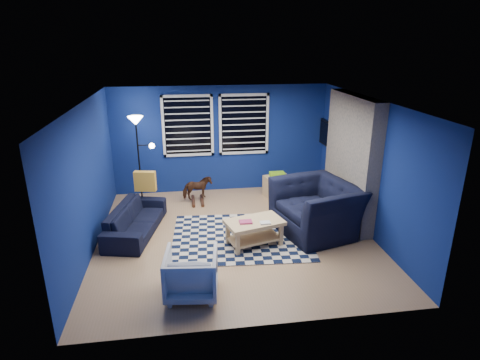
# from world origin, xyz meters

# --- Properties ---
(floor) EXTENTS (5.00, 5.00, 0.00)m
(floor) POSITION_xyz_m (0.00, 0.00, 0.00)
(floor) COLOR tan
(floor) RESTS_ON ground
(ceiling) EXTENTS (5.00, 5.00, 0.00)m
(ceiling) POSITION_xyz_m (0.00, 0.00, 2.50)
(ceiling) COLOR white
(ceiling) RESTS_ON wall_back
(wall_back) EXTENTS (5.00, 0.00, 5.00)m
(wall_back) POSITION_xyz_m (0.00, 2.50, 1.25)
(wall_back) COLOR navy
(wall_back) RESTS_ON floor
(wall_left) EXTENTS (0.00, 5.00, 5.00)m
(wall_left) POSITION_xyz_m (-2.50, 0.00, 1.25)
(wall_left) COLOR navy
(wall_left) RESTS_ON floor
(wall_right) EXTENTS (0.00, 5.00, 5.00)m
(wall_right) POSITION_xyz_m (2.50, 0.00, 1.25)
(wall_right) COLOR navy
(wall_right) RESTS_ON floor
(fireplace) EXTENTS (0.65, 2.00, 2.50)m
(fireplace) POSITION_xyz_m (2.36, 0.50, 1.20)
(fireplace) COLOR gray
(fireplace) RESTS_ON floor
(window_left) EXTENTS (1.17, 0.06, 1.42)m
(window_left) POSITION_xyz_m (-0.75, 2.46, 1.60)
(window_left) COLOR black
(window_left) RESTS_ON wall_back
(window_right) EXTENTS (1.17, 0.06, 1.42)m
(window_right) POSITION_xyz_m (0.55, 2.46, 1.60)
(window_right) COLOR black
(window_right) RESTS_ON wall_back
(tv) EXTENTS (0.07, 1.00, 0.58)m
(tv) POSITION_xyz_m (2.45, 2.00, 1.40)
(tv) COLOR black
(tv) RESTS_ON wall_right
(rug) EXTENTS (2.63, 2.17, 0.02)m
(rug) POSITION_xyz_m (0.10, -0.05, 0.01)
(rug) COLOR black
(rug) RESTS_ON floor
(sofa) EXTENTS (1.95, 1.10, 0.54)m
(sofa) POSITION_xyz_m (-1.83, 0.42, 0.27)
(sofa) COLOR black
(sofa) RESTS_ON floor
(armchair_big) EXTENTS (1.78, 1.65, 0.96)m
(armchair_big) POSITION_xyz_m (1.54, -0.02, 0.48)
(armchair_big) COLOR black
(armchair_big) RESTS_ON floor
(armchair_bent) EXTENTS (0.81, 0.83, 0.68)m
(armchair_bent) POSITION_xyz_m (-0.85, -1.69, 0.34)
(armchair_bent) COLOR gray
(armchair_bent) RESTS_ON floor
(rocking_horse) EXTENTS (0.43, 0.68, 0.54)m
(rocking_horse) POSITION_xyz_m (-0.61, 1.75, 0.34)
(rocking_horse) COLOR #402214
(rocking_horse) RESTS_ON floor
(coffee_table) EXTENTS (1.11, 0.81, 0.49)m
(coffee_table) POSITION_xyz_m (0.30, -0.38, 0.34)
(coffee_table) COLOR #D9BD7A
(coffee_table) RESTS_ON rug
(cabinet) EXTENTS (0.65, 0.50, 0.57)m
(cabinet) POSITION_xyz_m (1.24, 1.88, 0.25)
(cabinet) COLOR #D9BD7A
(cabinet) RESTS_ON floor
(floor_lamp) EXTENTS (0.53, 0.32, 1.93)m
(floor_lamp) POSITION_xyz_m (-1.83, 2.00, 1.59)
(floor_lamp) COLOR black
(floor_lamp) RESTS_ON floor
(throw_pillow) EXTENTS (0.45, 0.21, 0.41)m
(throw_pillow) POSITION_xyz_m (-1.68, 1.24, 0.74)
(throw_pillow) COLOR gold
(throw_pillow) RESTS_ON sofa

